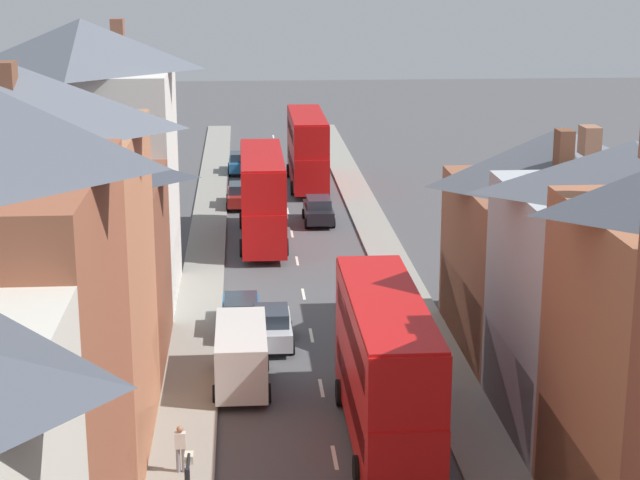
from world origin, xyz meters
TOP-DOWN VIEW (x-y plane):
  - pavement_left at (-5.10, 38.00)m, footprint 2.20×104.00m
  - pavement_right at (5.10, 38.00)m, footprint 2.20×104.00m
  - centre_line_dashes at (0.00, 36.00)m, footprint 0.14×97.80m
  - double_decker_bus_lead at (-1.81, 46.14)m, footprint 2.74×10.80m
  - double_decker_bus_mid_street at (1.79, 61.81)m, footprint 2.74×10.80m
  - double_decker_bus_far_approaching at (1.79, 19.01)m, footprint 2.74×10.80m
  - car_near_blue at (-3.10, 66.90)m, footprint 1.90×3.83m
  - car_near_silver at (-1.80, 28.93)m, footprint 1.90×3.96m
  - car_parked_right_a at (-3.10, 55.39)m, footprint 1.90×3.99m
  - car_mid_black at (1.80, 50.54)m, footprint 1.90×4.27m
  - car_parked_left_b at (-3.10, 30.69)m, footprint 1.90×4.58m
  - delivery_van at (-3.10, 24.41)m, footprint 2.20×5.20m
  - pedestrian_mid_left at (-5.08, 17.09)m, footprint 0.36×0.22m
  - pedestrian_mid_right at (4.43, 23.77)m, footprint 0.36×0.22m

SIDE VIEW (x-z plane):
  - centre_line_dashes at x=0.00m, z-range 0.00..0.01m
  - pavement_left at x=-5.10m, z-range 0.00..0.14m
  - pavement_right at x=5.10m, z-range 0.00..0.14m
  - car_parked_right_a at x=-3.10m, z-range 0.01..1.64m
  - car_near_blue at x=-3.10m, z-range 0.00..1.65m
  - car_parked_left_b at x=-3.10m, z-range 0.01..1.65m
  - car_near_silver at x=-1.80m, z-range 0.00..1.69m
  - car_mid_black at x=1.80m, z-range 0.00..1.69m
  - pedestrian_mid_left at x=-5.08m, z-range 0.23..1.84m
  - pedestrian_mid_right at x=4.43m, z-range 0.23..1.84m
  - delivery_van at x=-3.10m, z-range 0.13..2.54m
  - double_decker_bus_lead at x=-1.81m, z-range 0.17..5.47m
  - double_decker_bus_mid_street at x=1.79m, z-range 0.17..5.47m
  - double_decker_bus_far_approaching at x=1.79m, z-range 0.17..5.47m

